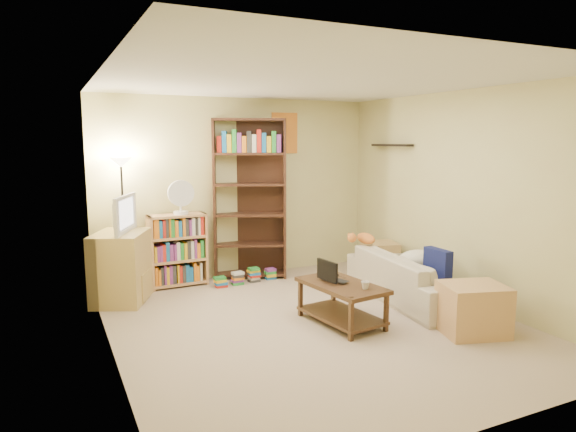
{
  "coord_description": "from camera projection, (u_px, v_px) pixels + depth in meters",
  "views": [
    {
      "loc": [
        -2.47,
        -4.56,
        1.92
      ],
      "look_at": [
        0.06,
        0.73,
        1.05
      ],
      "focal_mm": 32.0,
      "sensor_mm": 36.0,
      "label": 1
    }
  ],
  "objects": [
    {
      "name": "laptop",
      "position": [
        338.0,
        280.0,
        5.47
      ],
      "size": [
        0.44,
        0.4,
        0.02
      ],
      "primitive_type": "imported",
      "rotation": [
        0.0,
        0.0,
        1.93
      ],
      "color": "black",
      "rests_on": "coffee_table"
    },
    {
      "name": "tv_stand",
      "position": [
        121.0,
        267.0,
        6.12
      ],
      "size": [
        0.83,
        0.94,
        0.84
      ],
      "primitive_type": "cube",
      "rotation": [
        0.0,
        0.0,
        -0.43
      ],
      "color": "tan",
      "rests_on": "ground"
    },
    {
      "name": "room",
      "position": [
        314.0,
        170.0,
        5.17
      ],
      "size": [
        4.5,
        4.54,
        2.52
      ],
      "color": "tan",
      "rests_on": "ground"
    },
    {
      "name": "short_bookshelf",
      "position": [
        178.0,
        250.0,
        6.77
      ],
      "size": [
        0.75,
        0.32,
        0.96
      ],
      "rotation": [
        0.0,
        0.0,
        0.02
      ],
      "color": "tan",
      "rests_on": "ground"
    },
    {
      "name": "tv_remote",
      "position": [
        331.0,
        274.0,
        5.69
      ],
      "size": [
        0.12,
        0.18,
        0.02
      ],
      "primitive_type": "cube",
      "rotation": [
        0.0,
        0.0,
        0.43
      ],
      "color": "black",
      "rests_on": "coffee_table"
    },
    {
      "name": "mug",
      "position": [
        365.0,
        285.0,
        5.15
      ],
      "size": [
        0.12,
        0.12,
        0.08
      ],
      "primitive_type": "imported",
      "rotation": [
        0.0,
        0.0,
        -0.17
      ],
      "color": "silver",
      "rests_on": "coffee_table"
    },
    {
      "name": "navy_pillow",
      "position": [
        438.0,
        263.0,
        5.8
      ],
      "size": [
        0.12,
        0.37,
        0.33
      ],
      "primitive_type": "cube",
      "rotation": [
        0.0,
        0.0,
        1.56
      ],
      "color": "#121953",
      "rests_on": "sofa"
    },
    {
      "name": "floor_lamp",
      "position": [
        122.0,
        185.0,
        6.35
      ],
      "size": [
        0.29,
        0.29,
        1.71
      ],
      "color": "black",
      "rests_on": "ground"
    },
    {
      "name": "tabby_cat",
      "position": [
        363.0,
        238.0,
        6.76
      ],
      "size": [
        0.45,
        0.2,
        0.15
      ],
      "color": "orange",
      "rests_on": "sofa"
    },
    {
      "name": "desk_fan",
      "position": [
        181.0,
        197.0,
        6.65
      ],
      "size": [
        0.34,
        0.19,
        0.45
      ],
      "color": "white",
      "rests_on": "short_bookshelf"
    },
    {
      "name": "book_stacks",
      "position": [
        247.0,
        277.0,
        6.96
      ],
      "size": [
        0.91,
        0.21,
        0.2
      ],
      "color": "red",
      "rests_on": "ground"
    },
    {
      "name": "tall_bookshelf",
      "position": [
        250.0,
        195.0,
        7.11
      ],
      "size": [
        1.05,
        0.69,
        2.21
      ],
      "rotation": [
        0.0,
        0.0,
        -0.39
      ],
      "color": "#3A2216",
      "rests_on": "ground"
    },
    {
      "name": "coffee_table",
      "position": [
        342.0,
        297.0,
        5.39
      ],
      "size": [
        0.67,
        1.04,
        0.43
      ],
      "rotation": [
        0.0,
        0.0,
        0.13
      ],
      "color": "#462F1B",
      "rests_on": "ground"
    },
    {
      "name": "cream_blanket",
      "position": [
        418.0,
        259.0,
        6.26
      ],
      "size": [
        0.52,
        0.37,
        0.22
      ],
      "primitive_type": "ellipsoid",
      "color": "white",
      "rests_on": "sofa"
    },
    {
      "name": "side_table",
      "position": [
        380.0,
        260.0,
        7.19
      ],
      "size": [
        0.54,
        0.54,
        0.5
      ],
      "primitive_type": "cube",
      "rotation": [
        0.0,
        0.0,
        -0.27
      ],
      "color": "tan",
      "rests_on": "ground"
    },
    {
      "name": "laptop_screen",
      "position": [
        327.0,
        271.0,
        5.38
      ],
      "size": [
        0.06,
        0.32,
        0.22
      ],
      "primitive_type": "cube",
      "rotation": [
        0.0,
        0.0,
        0.13
      ],
      "color": "white",
      "rests_on": "laptop"
    },
    {
      "name": "end_cabinet",
      "position": [
        473.0,
        309.0,
        5.1
      ],
      "size": [
        0.72,
        0.66,
        0.5
      ],
      "primitive_type": "cube",
      "rotation": [
        0.0,
        0.0,
        -0.29
      ],
      "color": "tan",
      "rests_on": "ground"
    },
    {
      "name": "television",
      "position": [
        119.0,
        214.0,
        6.03
      ],
      "size": [
        0.84,
        0.68,
        0.44
      ],
      "primitive_type": "imported",
      "rotation": [
        0.0,
        0.0,
        1.14
      ],
      "color": "black",
      "rests_on": "tv_stand"
    },
    {
      "name": "sofa",
      "position": [
        410.0,
        277.0,
        6.2
      ],
      "size": [
        2.09,
        1.18,
        0.56
      ],
      "primitive_type": "imported",
      "rotation": [
        0.0,
        0.0,
        1.46
      ],
      "color": "#BDB19D",
      "rests_on": "ground"
    }
  ]
}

